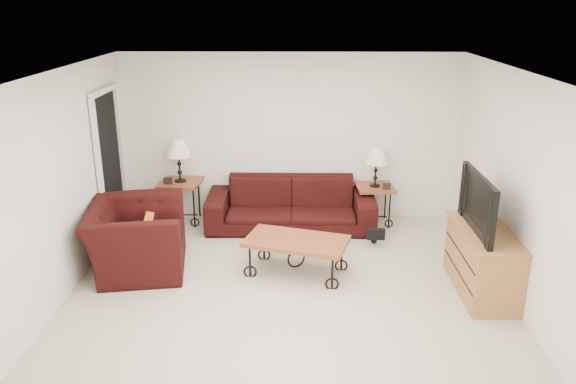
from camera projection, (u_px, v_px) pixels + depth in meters
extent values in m
plane|color=beige|center=(287.00, 294.00, 6.44)|extent=(5.00, 5.00, 0.00)
cube|color=white|center=(290.00, 137.00, 8.39)|extent=(5.00, 0.02, 2.50)
cube|color=white|center=(280.00, 315.00, 3.67)|extent=(5.00, 0.02, 2.50)
cube|color=white|center=(57.00, 190.00, 6.07)|extent=(0.02, 5.00, 2.50)
cube|color=white|center=(520.00, 193.00, 5.99)|extent=(0.02, 5.00, 2.50)
plane|color=white|center=(287.00, 74.00, 5.62)|extent=(5.00, 5.00, 0.00)
cube|color=black|center=(110.00, 167.00, 7.70)|extent=(0.08, 0.94, 2.04)
imported|color=black|center=(291.00, 204.00, 8.23)|extent=(2.45, 0.96, 0.71)
cube|color=brown|center=(182.00, 202.00, 8.44)|extent=(0.64, 0.64, 0.64)
cube|color=brown|center=(374.00, 205.00, 8.40)|extent=(0.58, 0.58, 0.58)
cube|color=black|center=(168.00, 181.00, 8.18)|extent=(0.13, 0.03, 0.11)
cube|color=black|center=(387.00, 186.00, 8.14)|extent=(0.12, 0.03, 0.10)
cube|color=brown|center=(296.00, 256.00, 6.85)|extent=(1.36, 0.98, 0.46)
imported|color=black|center=(137.00, 238.00, 6.92)|extent=(1.31, 1.45, 0.84)
cube|color=orange|center=(147.00, 232.00, 6.84)|extent=(0.16, 0.39, 0.38)
cube|color=#C18947|center=(482.00, 261.00, 6.39)|extent=(0.53, 1.26, 0.76)
imported|color=black|center=(488.00, 203.00, 6.16)|extent=(0.15, 1.13, 0.65)
ellipsoid|color=black|center=(375.00, 227.00, 7.68)|extent=(0.46, 0.41, 0.49)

